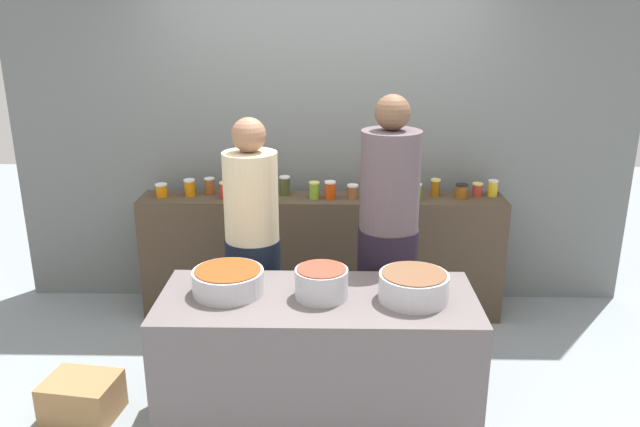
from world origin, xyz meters
name	(u,v)px	position (x,y,z in m)	size (l,w,h in m)	color
ground	(319,392)	(0.00, 0.00, 0.00)	(12.00, 12.00, 0.00)	gray
storefront_wall	(323,114)	(0.00, 1.45, 1.50)	(4.80, 0.12, 3.00)	slate
display_shelf	(322,256)	(0.00, 1.10, 0.47)	(2.70, 0.36, 0.93)	#443728
prep_table	(318,362)	(0.00, -0.30, 0.40)	(1.70, 0.70, 0.79)	#615859
preserve_jar_0	(162,190)	(-1.19, 1.09, 0.98)	(0.09, 0.09, 0.10)	#D16C0A
preserve_jar_1	(190,188)	(-0.98, 1.12, 1.00)	(0.08, 0.08, 0.13)	#C96D0A
preserve_jar_2	(210,186)	(-0.84, 1.17, 1.00)	(0.08, 0.08, 0.13)	brown
preserve_jar_3	(225,190)	(-0.71, 1.05, 1.00)	(0.08, 0.08, 0.13)	#B32820
preserve_jar_4	(246,190)	(-0.56, 1.08, 0.99)	(0.08, 0.08, 0.11)	olive
preserve_jar_5	(261,186)	(-0.46, 1.16, 1.00)	(0.07, 0.07, 0.13)	gold
preserve_jar_6	(285,186)	(-0.28, 1.15, 1.01)	(0.08, 0.08, 0.15)	#3B4221
preserve_jar_7	(314,190)	(-0.06, 1.07, 1.00)	(0.08, 0.08, 0.13)	olive
preserve_jar_8	(330,190)	(0.06, 1.06, 1.00)	(0.08, 0.08, 0.13)	#BD3B0A
preserve_jar_9	(353,191)	(0.23, 1.08, 0.99)	(0.08, 0.08, 0.10)	brown
preserve_jar_10	(382,189)	(0.44, 1.11, 0.99)	(0.07, 0.07, 0.12)	#2E4420
preserve_jar_11	(417,192)	(0.69, 1.04, 1.00)	(0.07, 0.07, 0.13)	olive
preserve_jar_12	(435,187)	(0.84, 1.16, 1.00)	(0.07, 0.07, 0.13)	#8F500D
preserve_jar_13	(462,191)	(1.03, 1.10, 0.99)	(0.09, 0.09, 0.11)	brown
preserve_jar_14	(477,189)	(1.16, 1.17, 0.98)	(0.08, 0.08, 0.10)	#AB3523
preserve_jar_15	(493,188)	(1.27, 1.16, 1.00)	(0.07, 0.07, 0.12)	gold
cooking_pot_left	(228,281)	(-0.48, -0.25, 0.86)	(0.38, 0.38, 0.13)	#B7B7BC
cooking_pot_center	(321,283)	(0.02, -0.30, 0.87)	(0.28, 0.28, 0.16)	#B7B7BC
cooking_pot_right	(414,287)	(0.50, -0.32, 0.87)	(0.37, 0.37, 0.15)	#B7B7BC
cook_with_tongs	(253,261)	(-0.42, 0.30, 0.75)	(0.35, 0.35, 1.65)	black
cook_in_cap	(388,254)	(0.42, 0.27, 0.82)	(0.37, 0.37, 1.79)	black
bread_crate	(82,398)	(-1.36, -0.26, 0.12)	(0.40, 0.31, 0.24)	#976E43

